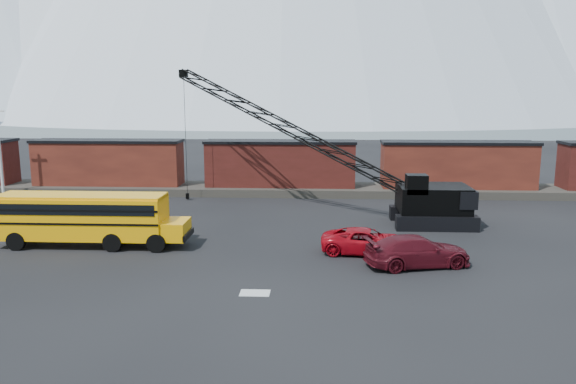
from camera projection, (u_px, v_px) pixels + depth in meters
name	position (u px, v px, depth m)	size (l,w,h in m)	color
ground	(254.00, 267.00, 30.14)	(160.00, 160.00, 0.00)	black
gravel_berm	(280.00, 189.00, 51.70)	(120.00, 5.00, 0.70)	#413C35
boxcar_west_near	(109.00, 162.00, 52.09)	(13.70, 3.10, 4.17)	#451A13
boxcar_mid	(280.00, 163.00, 51.27)	(13.70, 3.10, 4.17)	#4F1A16
boxcar_east_near	(458.00, 165.00, 50.46)	(13.70, 3.10, 4.17)	#451A13
utility_pole	(0.00, 152.00, 48.32)	(1.40, 0.24, 8.00)	silver
snow_patch	(255.00, 293.00, 26.19)	(1.40, 0.90, 0.02)	silver
school_bus	(88.00, 217.00, 33.86)	(11.65, 2.65, 3.19)	#FFA805
red_pickup	(367.00, 241.00, 32.45)	(2.41, 5.23, 1.45)	#B10815
maroon_suv	(417.00, 251.00, 30.11)	(2.33, 5.72, 1.66)	#500E18
crawler_crane	(288.00, 128.00, 42.95)	(22.56, 10.77, 11.24)	black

